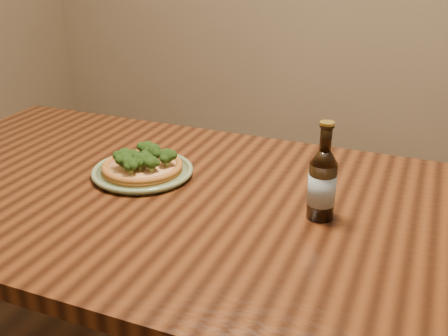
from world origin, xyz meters
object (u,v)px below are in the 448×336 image
at_px(table, 172,224).
at_px(beer_bottle, 322,183).
at_px(plate, 143,171).
at_px(pizza, 142,164).

relative_size(table, beer_bottle, 7.15).
bearing_deg(table, plate, 152.63).
bearing_deg(beer_bottle, table, 165.29).
distance_m(pizza, beer_bottle, 0.48).
bearing_deg(plate, pizza, -83.15).
relative_size(table, plate, 6.03).
distance_m(plate, pizza, 0.02).
relative_size(plate, pizza, 1.26).
distance_m(table, beer_bottle, 0.41).
distance_m(plate, beer_bottle, 0.49).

